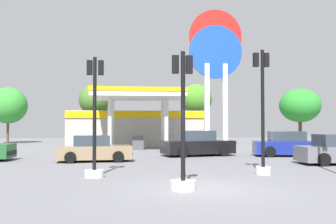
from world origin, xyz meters
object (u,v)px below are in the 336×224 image
object	(u,v)px
tree_2	(196,100)
tree_3	(300,106)
traffic_signal_1	(95,133)
car_2	(197,144)
traffic_signal_0	(262,121)
station_pole_sign	(216,59)
car_4	(289,145)
traffic_signal_2	(183,144)
car_3	(94,150)
tree_0	(8,106)
tree_1	(95,100)

from	to	relation	value
tree_2	tree_3	world-z (taller)	tree_2
traffic_signal_1	tree_3	world-z (taller)	tree_3
car_2	traffic_signal_0	world-z (taller)	traffic_signal_0
station_pole_sign	car_4	world-z (taller)	station_pole_sign
station_pole_sign	traffic_signal_1	world-z (taller)	station_pole_sign
station_pole_sign	tree_2	world-z (taller)	station_pole_sign
tree_2	station_pole_sign	bearing A→B (deg)	-90.86
traffic_signal_2	tree_2	distance (m)	33.51
car_3	tree_3	distance (m)	29.70
car_3	tree_0	xyz separation A→B (m)	(-11.14, 20.75, 3.38)
car_2	car_3	distance (m)	7.04
traffic_signal_1	tree_0	size ratio (longest dim) A/B	0.78
station_pole_sign	car_2	bearing A→B (deg)	-109.82
tree_0	tree_3	distance (m)	32.25
traffic_signal_1	tree_0	xyz separation A→B (m)	(-11.78, 27.04, 2.34)
traffic_signal_1	tree_2	size ratio (longest dim) A/B	0.68
tree_0	traffic_signal_2	bearing A→B (deg)	-63.85
tree_2	tree_3	size ratio (longest dim) A/B	1.12
tree_2	car_2	bearing A→B (deg)	-99.36
station_pole_sign	car_2	size ratio (longest dim) A/B	2.51
traffic_signal_0	tree_0	size ratio (longest dim) A/B	0.85
tree_2	tree_0	bearing A→B (deg)	-172.76
station_pole_sign	tree_3	bearing A→B (deg)	36.51
car_2	car_4	world-z (taller)	car_2
car_2	tree_3	xyz separation A→B (m)	(14.83, 17.40, 3.43)
car_2	car_3	size ratio (longest dim) A/B	1.17
car_4	tree_0	world-z (taller)	tree_0
tree_0	tree_1	xyz separation A→B (m)	(9.07, 0.84, 0.71)
traffic_signal_2	traffic_signal_1	bearing A→B (deg)	134.23
traffic_signal_2	tree_3	xyz separation A→B (m)	(17.44, 30.00, 2.74)
station_pole_sign	car_4	bearing A→B (deg)	-74.79
car_4	tree_2	size ratio (longest dim) A/B	0.68
tree_3	traffic_signal_0	bearing A→B (deg)	-117.23
tree_1	traffic_signal_0	bearing A→B (deg)	-71.12
traffic_signal_0	car_4	bearing A→B (deg)	61.10
car_3	car_4	bearing A→B (deg)	11.08
tree_3	tree_1	bearing A→B (deg)	177.55
car_3	tree_3	xyz separation A→B (m)	(21.11, 20.59, 3.52)
tree_0	car_2	bearing A→B (deg)	-45.23
car_3	car_4	distance (m)	12.27
traffic_signal_2	tree_1	distance (m)	31.69
car_3	car_4	world-z (taller)	car_4
traffic_signal_0	car_3	bearing A→B (deg)	140.59
car_4	traffic_signal_1	xyz separation A→B (m)	(-11.41, -8.65, 0.97)
tree_0	traffic_signal_0	bearing A→B (deg)	-55.36
station_pole_sign	traffic_signal_0	xyz separation A→B (m)	(-2.05, -18.02, -5.68)
traffic_signal_0	tree_1	size ratio (longest dim) A/B	0.78
traffic_signal_0	tree_2	distance (m)	29.68
car_3	tree_1	bearing A→B (deg)	95.48
car_3	tree_2	size ratio (longest dim) A/B	0.61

